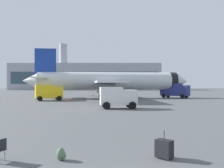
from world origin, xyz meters
name	(u,v)px	position (x,y,z in m)	size (l,w,h in m)	color
airplane_at_gate	(108,81)	(-1.34, 47.01, 3.66)	(35.77, 32.34, 10.50)	silver
service_truck	(49,92)	(-12.10, 38.92, 1.61)	(5.27, 3.88, 2.90)	yellow
fuel_truck	(175,90)	(13.12, 47.90, 1.77)	(6.29, 5.42, 3.20)	navy
cargo_van	(118,97)	(0.29, 24.08, 1.45)	(4.62, 2.80, 2.60)	white
safety_cone_near	(92,95)	(-5.78, 57.67, 0.33)	(0.44, 0.44, 0.68)	#F2590C
safety_cone_mid	(69,99)	(-8.01, 36.61, 0.38)	(0.44, 0.44, 0.77)	#F2590C
safety_cone_far	(101,95)	(-3.06, 51.28, 0.41)	(0.44, 0.44, 0.83)	#F2590C
rolling_suitcase	(164,149)	(1.76, 4.02, 0.39)	(0.74, 0.73, 1.10)	black
traveller_backpack	(61,154)	(-2.24, 3.79, 0.23)	(0.36, 0.40, 0.48)	#476B4C
terminal_building	(86,77)	(-16.49, 137.55, 7.53)	(84.58, 20.45, 26.82)	#9EA3AD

